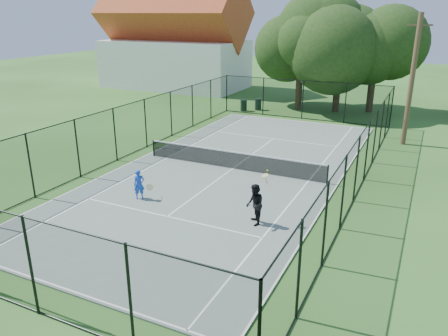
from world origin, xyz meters
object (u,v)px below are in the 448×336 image
at_px(utility_pole, 412,80).
at_px(player_blue, 139,184).
at_px(trash_bin_right, 258,104).
at_px(player_black, 255,205).
at_px(tennis_net, 233,159).
at_px(trash_bin_left, 244,105).

relative_size(utility_pole, player_blue, 5.96).
relative_size(trash_bin_right, player_black, 0.44).
relative_size(player_blue, player_black, 0.61).
relative_size(trash_bin_right, utility_pole, 0.12).
bearing_deg(tennis_net, player_blue, -111.42).
bearing_deg(trash_bin_left, player_blue, -80.64).
distance_m(tennis_net, utility_pole, 12.36).
bearing_deg(trash_bin_left, utility_pole, -19.88).
bearing_deg(trash_bin_right, utility_pole, -24.99).
distance_m(tennis_net, trash_bin_left, 14.66).
bearing_deg(player_blue, tennis_net, 68.58).
height_order(trash_bin_right, player_blue, player_blue).
bearing_deg(player_black, player_blue, 178.77).
bearing_deg(trash_bin_right, player_black, -68.99).
distance_m(tennis_net, player_black, 6.46).
height_order(player_blue, player_black, player_black).
bearing_deg(utility_pole, trash_bin_right, 155.01).
bearing_deg(player_blue, utility_pole, 55.57).
xyz_separation_m(tennis_net, trash_bin_right, (-4.29, 14.61, -0.10)).
height_order(tennis_net, utility_pole, utility_pole).
bearing_deg(trash_bin_left, trash_bin_right, 44.09).
bearing_deg(player_black, trash_bin_right, 111.01).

